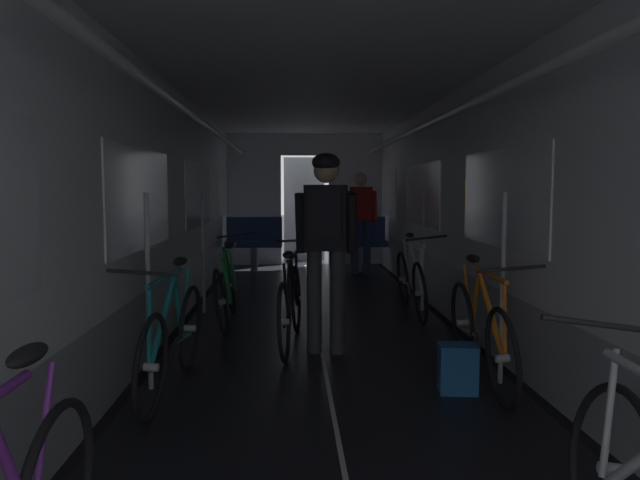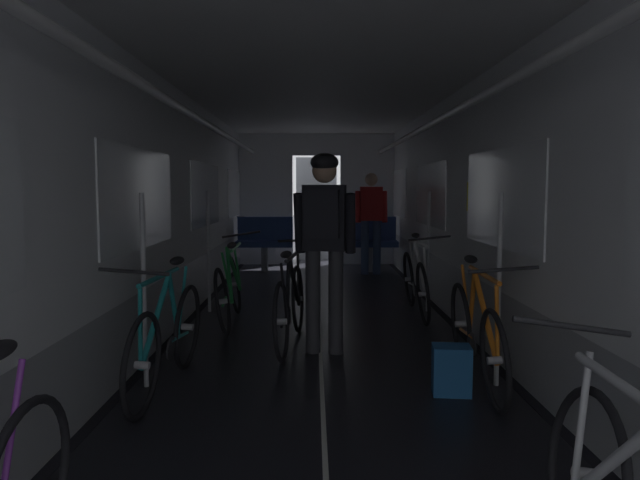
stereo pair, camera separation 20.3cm
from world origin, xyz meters
name	(u,v)px [view 2 (the right image)]	position (x,y,z in m)	size (l,w,h in m)	color
train_car_shell	(320,160)	(0.00, 3.60, 1.70)	(3.14, 12.34, 2.57)	black
bench_seat_far_left	(265,239)	(-0.90, 8.07, 0.57)	(0.98, 0.51, 0.95)	gray
bench_seat_far_right	(369,239)	(0.90, 8.07, 0.57)	(0.98, 0.51, 0.95)	gray
bicycle_orange	(476,333)	(1.12, 2.12, 0.38)	(0.44, 1.69, 0.95)	black
bicycle_white	(416,282)	(1.10, 4.50, 0.38)	(0.44, 1.69, 0.95)	black
bicycle_green	(229,288)	(-0.95, 4.11, 0.38)	(0.44, 1.69, 0.96)	black
bicycle_teal	(167,337)	(-1.10, 2.04, 0.38)	(0.44, 1.69, 0.95)	black
person_cyclist_aisle	(324,230)	(0.03, 2.95, 1.07)	(0.55, 0.42, 1.73)	#2D2D33
bicycle_black_in_aisle	(290,304)	(-0.27, 3.21, 0.38)	(0.44, 1.69, 0.94)	black
person_standing_near_bench	(371,216)	(0.90, 7.70, 0.98)	(0.53, 0.23, 1.69)	#384C75
backpack_on_floor	(451,370)	(0.90, 1.93, 0.17)	(0.26, 0.20, 0.34)	#1E5693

